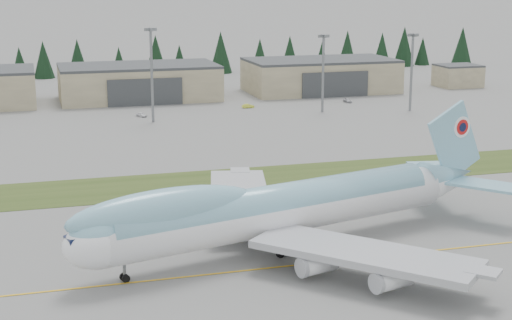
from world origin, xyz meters
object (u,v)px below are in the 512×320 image
object	(u,v)px
boeing_747_freighter	(279,208)
hangar_right	(321,75)
service_vehicle_a	(141,117)
service_vehicle_b	(248,108)
hangar_center	(139,82)
service_vehicle_c	(347,102)

from	to	relation	value
boeing_747_freighter	hangar_right	xyz separation A→B (m)	(60.57, 143.39, -0.67)
boeing_747_freighter	service_vehicle_a	size ratio (longest dim) A/B	19.63
service_vehicle_a	service_vehicle_b	world-z (taller)	service_vehicle_a
boeing_747_freighter	service_vehicle_a	bearing A→B (deg)	76.85
service_vehicle_a	hangar_right	bearing A→B (deg)	-3.37
boeing_747_freighter	hangar_center	world-z (taller)	boeing_747_freighter
service_vehicle_b	hangar_center	bearing A→B (deg)	39.72
hangar_right	service_vehicle_b	distance (m)	41.31
hangar_right	service_vehicle_a	xyz separation A→B (m)	(-63.90, -31.78, -5.39)
service_vehicle_a	service_vehicle_c	xyz separation A→B (m)	(63.59, 7.71, 0.00)
hangar_center	hangar_right	world-z (taller)	same
hangar_center	service_vehicle_c	world-z (taller)	hangar_center
hangar_center	hangar_right	bearing A→B (deg)	0.00
boeing_747_freighter	service_vehicle_c	world-z (taller)	boeing_747_freighter
service_vehicle_a	service_vehicle_b	bearing A→B (deg)	-18.72
boeing_747_freighter	hangar_right	world-z (taller)	boeing_747_freighter
hangar_center	service_vehicle_c	size ratio (longest dim) A/B	12.56
hangar_right	service_vehicle_b	world-z (taller)	hangar_right
hangar_center	service_vehicle_b	xyz separation A→B (m)	(27.97, -25.53, -5.39)
hangar_center	service_vehicle_b	distance (m)	38.25
service_vehicle_b	service_vehicle_c	distance (m)	31.75
boeing_747_freighter	service_vehicle_b	size ratio (longest dim) A/B	19.40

